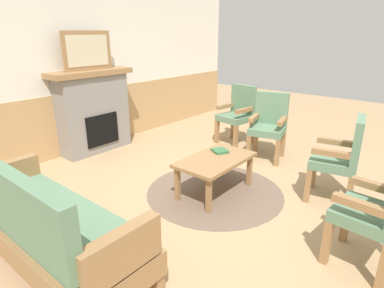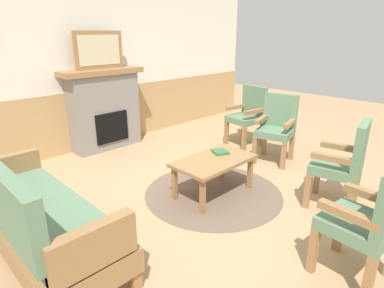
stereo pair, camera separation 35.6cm
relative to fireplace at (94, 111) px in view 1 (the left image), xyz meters
The scene contains 12 objects.
ground_plane 2.44m from the fireplace, 90.00° to the right, with size 14.00×14.00×0.00m, color tan.
wall_back 0.70m from the fireplace, 90.00° to the left, with size 7.20×0.14×2.70m.
fireplace is the anchor object (origin of this frame).
framed_picture 0.91m from the fireplace, 90.00° to the left, with size 0.80×0.04×0.56m.
couch 2.79m from the fireplace, 131.88° to the right, with size 0.70×1.80×0.98m.
coffee_table 2.34m from the fireplace, 89.17° to the right, with size 0.96×0.56×0.44m.
round_rug 2.41m from the fireplace, 89.17° to the right, with size 1.63×1.63×0.01m, color brown.
book_on_table 2.27m from the fireplace, 84.07° to the right, with size 0.17×0.18×0.03m, color #33663D.
armchair_near_fireplace 2.70m from the fireplace, 56.97° to the right, with size 0.58×0.58×0.98m.
armchair_by_window_left 2.35m from the fireplace, 40.85° to the right, with size 0.54×0.54×0.98m.
armchair_front_left 4.06m from the fireplace, 92.98° to the right, with size 0.52×0.52×0.98m.
armchair_front_center 3.58m from the fireplace, 77.49° to the right, with size 0.57×0.57×0.98m.
Camera 1 is at (-2.80, -1.96, 1.83)m, focal length 30.01 mm.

